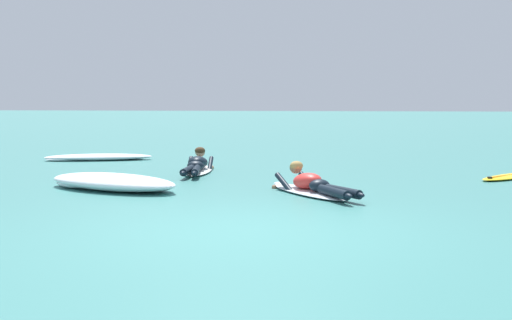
{
  "coord_description": "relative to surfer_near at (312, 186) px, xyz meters",
  "views": [
    {
      "loc": [
        1.11,
        -7.81,
        1.54
      ],
      "look_at": [
        -0.48,
        4.66,
        0.38
      ],
      "focal_mm": 47.88,
      "sensor_mm": 36.0,
      "label": 1
    }
  ],
  "objects": [
    {
      "name": "surfer_far",
      "position": [
        -2.47,
        2.82,
        0.01
      ],
      "size": [
        0.73,
        2.54,
        0.53
      ],
      "color": "white",
      "rests_on": "ground"
    },
    {
      "name": "whitewater_mid_right",
      "position": [
        -3.32,
        0.11,
        -0.01
      ],
      "size": [
        2.72,
        1.91,
        0.27
      ],
      "color": "white",
      "rests_on": "ground"
    },
    {
      "name": "ground_plane",
      "position": [
        -0.63,
        7.02,
        -0.14
      ],
      "size": [
        120.0,
        120.0,
        0.0
      ],
      "primitive_type": "plane",
      "color": "#387A75"
    },
    {
      "name": "surfer_near",
      "position": [
        0.0,
        0.0,
        0.0
      ],
      "size": [
        1.7,
        2.32,
        0.54
      ],
      "color": "silver",
      "rests_on": "ground"
    },
    {
      "name": "whitewater_front",
      "position": [
        -5.46,
        5.26,
        -0.06
      ],
      "size": [
        2.67,
        1.37,
        0.16
      ],
      "color": "white",
      "rests_on": "ground"
    }
  ]
}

